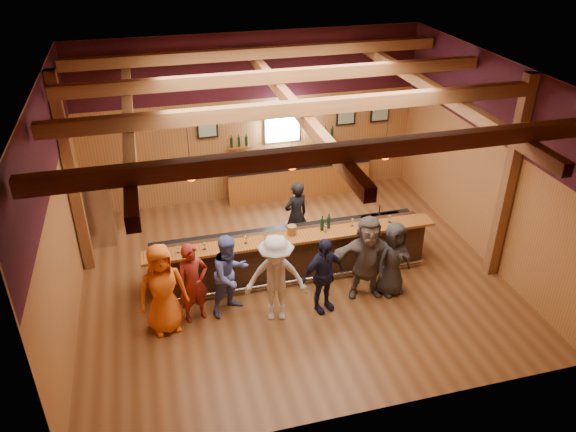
{
  "coord_description": "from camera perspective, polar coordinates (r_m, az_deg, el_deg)",
  "views": [
    {
      "loc": [
        -2.68,
        -9.87,
        7.3
      ],
      "look_at": [
        0.0,
        0.3,
        1.35
      ],
      "focal_mm": 35.0,
      "sensor_mm": 36.0,
      "label": 1
    }
  ],
  "objects": [
    {
      "name": "room",
      "position": [
        11.07,
        0.32,
        7.82
      ],
      "size": [
        9.04,
        9.0,
        4.52
      ],
      "color": "brown",
      "rests_on": "ground"
    },
    {
      "name": "bar_counter",
      "position": [
        12.4,
        0.25,
        -3.65
      ],
      "size": [
        6.3,
        1.07,
        1.11
      ],
      "color": "black",
      "rests_on": "ground"
    },
    {
      "name": "back_bar_cabinet",
      "position": [
        15.7,
        1.05,
        3.72
      ],
      "size": [
        4.0,
        0.52,
        0.95
      ],
      "color": "brown",
      "rests_on": "ground"
    },
    {
      "name": "window",
      "position": [
        15.19,
        -0.6,
        9.27
      ],
      "size": [
        0.95,
        0.09,
        0.95
      ],
      "color": "silver",
      "rests_on": "room"
    },
    {
      "name": "framed_pictures",
      "position": [
        15.38,
        2.59,
        9.71
      ],
      "size": [
        5.35,
        0.05,
        0.45
      ],
      "color": "black",
      "rests_on": "room"
    },
    {
      "name": "wine_shelves",
      "position": [
        15.28,
        -0.53,
        7.67
      ],
      "size": [
        3.0,
        0.18,
        0.3
      ],
      "color": "brown",
      "rests_on": "room"
    },
    {
      "name": "pendant_lights",
      "position": [
        11.21,
        0.39,
        5.32
      ],
      "size": [
        4.24,
        0.24,
        1.37
      ],
      "color": "black",
      "rests_on": "room"
    },
    {
      "name": "stainless_fridge",
      "position": [
        14.09,
        -18.85,
        0.77
      ],
      "size": [
        0.7,
        0.7,
        1.8
      ],
      "primitive_type": "cube",
      "color": "silver",
      "rests_on": "ground"
    },
    {
      "name": "customer_orange",
      "position": [
        10.85,
        -12.64,
        -7.25
      ],
      "size": [
        1.0,
        0.74,
        1.88
      ],
      "primitive_type": "imported",
      "rotation": [
        0.0,
        0.0,
        0.16
      ],
      "color": "orange",
      "rests_on": "ground"
    },
    {
      "name": "customer_redvest",
      "position": [
        11.04,
        -9.61,
        -6.73
      ],
      "size": [
        0.71,
        0.56,
        1.7
      ],
      "primitive_type": "imported",
      "rotation": [
        0.0,
        0.0,
        0.27
      ],
      "color": "maroon",
      "rests_on": "ground"
    },
    {
      "name": "customer_denim",
      "position": [
        11.14,
        -5.88,
        -5.95
      ],
      "size": [
        1.05,
        0.98,
        1.74
      ],
      "primitive_type": "imported",
      "rotation": [
        0.0,
        0.0,
        0.49
      ],
      "color": "#525EA5",
      "rests_on": "ground"
    },
    {
      "name": "customer_white",
      "position": [
        10.86,
        -1.22,
        -6.39
      ],
      "size": [
        1.34,
        0.96,
        1.87
      ],
      "primitive_type": "imported",
      "rotation": [
        0.0,
        0.0,
        -0.24
      ],
      "color": "beige",
      "rests_on": "ground"
    },
    {
      "name": "customer_navy",
      "position": [
        11.15,
        3.59,
        -6.03
      ],
      "size": [
        1.05,
        0.67,
        1.66
      ],
      "primitive_type": "imported",
      "rotation": [
        0.0,
        0.0,
        0.29
      ],
      "color": "#191933",
      "rests_on": "ground"
    },
    {
      "name": "customer_brown",
      "position": [
        11.6,
        8.06,
        -4.15
      ],
      "size": [
        1.8,
        0.85,
        1.86
      ],
      "primitive_type": "imported",
      "rotation": [
        0.0,
        0.0,
        -0.18
      ],
      "color": "#595047",
      "rests_on": "ground"
    },
    {
      "name": "customer_dark",
      "position": [
        11.81,
        10.63,
        -4.33
      ],
      "size": [
        0.92,
        0.72,
        1.65
      ],
      "primitive_type": "imported",
      "rotation": [
        0.0,
        0.0,
        0.26
      ],
      "color": "#27272A",
      "rests_on": "ground"
    },
    {
      "name": "bartender",
      "position": [
        13.12,
        0.83,
        0.06
      ],
      "size": [
        0.72,
        0.58,
        1.71
      ],
      "primitive_type": "imported",
      "rotation": [
        0.0,
        0.0,
        3.45
      ],
      "color": "black",
      "rests_on": "ground"
    },
    {
      "name": "ice_bucket",
      "position": [
        11.83,
        0.39,
        -1.45
      ],
      "size": [
        0.19,
        0.19,
        0.21
      ],
      "primitive_type": "cylinder",
      "color": "brown",
      "rests_on": "bar_counter"
    },
    {
      "name": "bottle_a",
      "position": [
        12.08,
        4.16,
        -0.65
      ],
      "size": [
        0.08,
        0.08,
        0.35
      ],
      "color": "black",
      "rests_on": "bar_counter"
    },
    {
      "name": "bottle_b",
      "position": [
        12.0,
        3.49,
        -0.87
      ],
      "size": [
        0.08,
        0.08,
        0.35
      ],
      "color": "black",
      "rests_on": "bar_counter"
    },
    {
      "name": "glass_a",
      "position": [
        11.44,
        -11.15,
        -3.19
      ],
      "size": [
        0.07,
        0.07,
        0.17
      ],
      "color": "silver",
      "rests_on": "bar_counter"
    },
    {
      "name": "glass_b",
      "position": [
        11.46,
        -8.51,
        -2.87
      ],
      "size": [
        0.07,
        0.07,
        0.17
      ],
      "color": "silver",
      "rests_on": "bar_counter"
    },
    {
      "name": "glass_c",
      "position": [
        11.5,
        -5.83,
        -2.44
      ],
      "size": [
        0.09,
        0.09,
        0.19
      ],
      "color": "silver",
      "rests_on": "bar_counter"
    },
    {
      "name": "glass_d",
      "position": [
        11.56,
        -4.34,
        -2.24
      ],
      "size": [
        0.08,
        0.08,
        0.18
      ],
      "color": "silver",
      "rests_on": "bar_counter"
    },
    {
      "name": "glass_e",
      "position": [
        11.66,
        -2.3,
        -1.93
      ],
      "size": [
        0.07,
        0.07,
        0.16
      ],
      "color": "silver",
      "rests_on": "bar_counter"
    },
    {
      "name": "glass_f",
      "position": [
        11.93,
        3.85,
        -1.12
      ],
      "size": [
        0.08,
        0.08,
        0.18
      ],
      "color": "silver",
      "rests_on": "bar_counter"
    },
    {
      "name": "glass_g",
      "position": [
        12.21,
        6.58,
        -0.46
      ],
      "size": [
        0.08,
        0.08,
        0.19
      ],
      "color": "silver",
      "rests_on": "bar_counter"
    },
    {
      "name": "glass_h",
      "position": [
        12.46,
        10.31,
        -0.12
      ],
      "size": [
        0.08,
        0.08,
        0.18
      ],
      "color": "silver",
      "rests_on": "bar_counter"
    }
  ]
}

